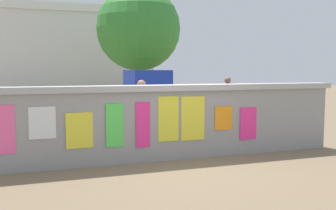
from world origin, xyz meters
name	(u,v)px	position (x,y,z in m)	size (l,w,h in m)	color
ground	(109,115)	(0.00, 8.00, 0.00)	(60.00, 60.00, 0.00)	#7A664C
poster_wall	(175,121)	(-0.01, 0.00, 0.80)	(7.66, 0.42, 1.56)	gray
auto_rickshaw_truck	(117,101)	(-0.41, 4.18, 0.90)	(3.64, 1.59, 1.85)	black
motorcycle	(43,134)	(-2.61, 1.27, 0.46)	(1.90, 0.56, 0.87)	black
bicycle_near	(218,120)	(2.32, 2.62, 0.36)	(1.65, 0.63, 0.95)	black
person_walking	(142,106)	(-0.34, 1.44, 0.99)	(0.46, 0.46, 1.62)	purple
person_bystander	(227,96)	(3.37, 4.04, 0.99)	(0.48, 0.48, 1.62)	#BF6626
tree_roadside	(139,29)	(2.23, 11.60, 3.95)	(4.31, 4.31, 6.11)	brown
building_background	(58,53)	(-1.40, 20.28, 3.03)	(12.56, 6.35, 6.02)	silver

